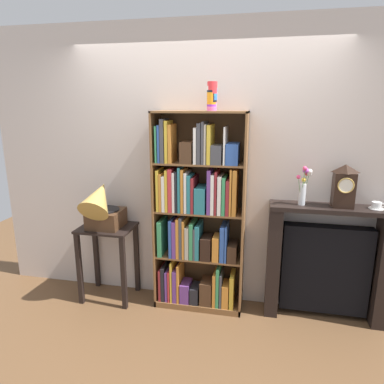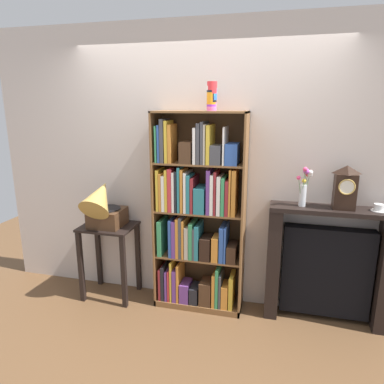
{
  "view_description": "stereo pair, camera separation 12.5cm",
  "coord_description": "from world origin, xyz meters",
  "px_view_note": "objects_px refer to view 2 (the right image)",
  "views": [
    {
      "loc": [
        0.57,
        -2.98,
        1.95
      ],
      "look_at": [
        -0.07,
        0.08,
        1.16
      ],
      "focal_mm": 32.49,
      "sensor_mm": 36.0,
      "label": 1
    },
    {
      "loc": [
        0.7,
        -2.96,
        1.95
      ],
      "look_at": [
        -0.07,
        0.08,
        1.16
      ],
      "focal_mm": 32.49,
      "sensor_mm": 36.0,
      "label": 2
    }
  ],
  "objects_px": {
    "side_table_left": "(109,246)",
    "gramophone": "(103,205)",
    "cup_stack": "(212,96)",
    "fireplace_mantel": "(327,266)",
    "bookshelf": "(197,221)",
    "mantel_clock": "(345,187)",
    "teacup_with_saucer": "(379,208)",
    "flower_vase": "(304,186)"
  },
  "relations": [
    {
      "from": "side_table_left",
      "to": "gramophone",
      "type": "xyz_separation_m",
      "value": [
        -0.0,
        -0.08,
        0.46
      ]
    },
    {
      "from": "cup_stack",
      "to": "gramophone",
      "type": "xyz_separation_m",
      "value": [
        -1.03,
        -0.12,
        -1.01
      ]
    },
    {
      "from": "cup_stack",
      "to": "fireplace_mantel",
      "type": "relative_size",
      "value": 0.22
    },
    {
      "from": "bookshelf",
      "to": "gramophone",
      "type": "xyz_separation_m",
      "value": [
        -0.91,
        -0.12,
        0.13
      ]
    },
    {
      "from": "mantel_clock",
      "to": "bookshelf",
      "type": "bearing_deg",
      "value": -178.46
    },
    {
      "from": "side_table_left",
      "to": "teacup_with_saucer",
      "type": "height_order",
      "value": "teacup_with_saucer"
    },
    {
      "from": "teacup_with_saucer",
      "to": "side_table_left",
      "type": "bearing_deg",
      "value": -178.22
    },
    {
      "from": "gramophone",
      "to": "fireplace_mantel",
      "type": "height_order",
      "value": "gramophone"
    },
    {
      "from": "cup_stack",
      "to": "teacup_with_saucer",
      "type": "distance_m",
      "value": 1.68
    },
    {
      "from": "gramophone",
      "to": "fireplace_mantel",
      "type": "bearing_deg",
      "value": 4.78
    },
    {
      "from": "gramophone",
      "to": "mantel_clock",
      "type": "bearing_deg",
      "value": 3.97
    },
    {
      "from": "cup_stack",
      "to": "flower_vase",
      "type": "distance_m",
      "value": 1.11
    },
    {
      "from": "side_table_left",
      "to": "gramophone",
      "type": "bearing_deg",
      "value": -90.0
    },
    {
      "from": "bookshelf",
      "to": "flower_vase",
      "type": "bearing_deg",
      "value": 2.1
    },
    {
      "from": "mantel_clock",
      "to": "side_table_left",
      "type": "bearing_deg",
      "value": -178.05
    },
    {
      "from": "fireplace_mantel",
      "to": "side_table_left",
      "type": "bearing_deg",
      "value": -177.32
    },
    {
      "from": "side_table_left",
      "to": "fireplace_mantel",
      "type": "relative_size",
      "value": 0.71
    },
    {
      "from": "mantel_clock",
      "to": "flower_vase",
      "type": "xyz_separation_m",
      "value": [
        -0.33,
        0.0,
        -0.01
      ]
    },
    {
      "from": "bookshelf",
      "to": "teacup_with_saucer",
      "type": "bearing_deg",
      "value": 1.35
    },
    {
      "from": "mantel_clock",
      "to": "flower_vase",
      "type": "height_order",
      "value": "mantel_clock"
    },
    {
      "from": "mantel_clock",
      "to": "gramophone",
      "type": "bearing_deg",
      "value": -176.03
    },
    {
      "from": "fireplace_mantel",
      "to": "cup_stack",
      "type": "bearing_deg",
      "value": -176.99
    },
    {
      "from": "gramophone",
      "to": "teacup_with_saucer",
      "type": "height_order",
      "value": "gramophone"
    },
    {
      "from": "bookshelf",
      "to": "cup_stack",
      "type": "distance_m",
      "value": 1.14
    },
    {
      "from": "side_table_left",
      "to": "flower_vase",
      "type": "relative_size",
      "value": 2.17
    },
    {
      "from": "bookshelf",
      "to": "side_table_left",
      "type": "bearing_deg",
      "value": -177.49
    },
    {
      "from": "gramophone",
      "to": "fireplace_mantel",
      "type": "relative_size",
      "value": 0.51
    },
    {
      "from": "side_table_left",
      "to": "flower_vase",
      "type": "height_order",
      "value": "flower_vase"
    },
    {
      "from": "cup_stack",
      "to": "flower_vase",
      "type": "height_order",
      "value": "cup_stack"
    },
    {
      "from": "fireplace_mantel",
      "to": "flower_vase",
      "type": "bearing_deg",
      "value": -174.52
    },
    {
      "from": "flower_vase",
      "to": "teacup_with_saucer",
      "type": "bearing_deg",
      "value": 0.2
    },
    {
      "from": "teacup_with_saucer",
      "to": "mantel_clock",
      "type": "bearing_deg",
      "value": -179.5
    },
    {
      "from": "gramophone",
      "to": "flower_vase",
      "type": "bearing_deg",
      "value": 4.68
    },
    {
      "from": "side_table_left",
      "to": "mantel_clock",
      "type": "xyz_separation_m",
      "value": [
        2.18,
        0.07,
        0.72
      ]
    },
    {
      "from": "gramophone",
      "to": "flower_vase",
      "type": "relative_size",
      "value": 1.55
    },
    {
      "from": "gramophone",
      "to": "teacup_with_saucer",
      "type": "distance_m",
      "value": 2.46
    },
    {
      "from": "side_table_left",
      "to": "teacup_with_saucer",
      "type": "relative_size",
      "value": 6.02
    },
    {
      "from": "bookshelf",
      "to": "side_table_left",
      "type": "height_order",
      "value": "bookshelf"
    },
    {
      "from": "side_table_left",
      "to": "gramophone",
      "type": "distance_m",
      "value": 0.46
    },
    {
      "from": "bookshelf",
      "to": "flower_vase",
      "type": "height_order",
      "value": "bookshelf"
    },
    {
      "from": "gramophone",
      "to": "fireplace_mantel",
      "type": "xyz_separation_m",
      "value": [
        2.1,
        0.18,
        -0.47
      ]
    },
    {
      "from": "fireplace_mantel",
      "to": "flower_vase",
      "type": "relative_size",
      "value": 3.06
    }
  ]
}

